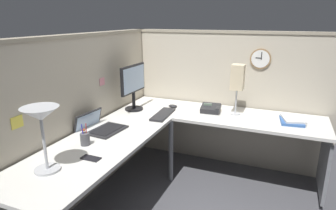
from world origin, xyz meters
name	(u,v)px	position (x,y,z in m)	size (l,w,h in m)	color
ground_plane	(179,190)	(0.00, 0.00, 0.00)	(6.80, 6.80, 0.00)	#47474C
cubicle_wall_back	(82,118)	(-0.36, 0.87, 0.79)	(2.57, 0.12, 1.58)	#B7AD99
cubicle_wall_right	(226,99)	(0.87, -0.27, 0.79)	(0.12, 2.37, 1.58)	#B7AD99
desk	(180,140)	(-0.15, -0.05, 0.63)	(2.35, 2.15, 0.73)	silver
monitor	(133,84)	(0.25, 0.64, 1.02)	(0.46, 0.20, 0.50)	black
laptop	(99,127)	(-0.40, 0.65, 0.75)	(0.37, 0.41, 0.22)	#232326
keyboard	(163,114)	(0.18, 0.26, 0.74)	(0.43, 0.14, 0.02)	#232326
computer_mouse	(173,106)	(0.49, 0.27, 0.75)	(0.06, 0.10, 0.03)	#232326
desk_lamp_dome	(41,119)	(-1.17, 0.52, 1.09)	(0.24, 0.24, 0.44)	#B7BABF
pen_cup	(85,139)	(-0.73, 0.55, 0.78)	(0.08, 0.08, 0.18)	#4C4C51
cell_phone	(91,158)	(-0.92, 0.36, 0.73)	(0.07, 0.14, 0.01)	black
office_phone	(211,109)	(0.49, -0.18, 0.77)	(0.21, 0.22, 0.11)	#232326
book_stack	(292,120)	(0.48, -1.00, 0.75)	(0.32, 0.25, 0.04)	#335999
desk_lamp_paper	(238,79)	(0.52, -0.43, 1.11)	(0.13, 0.13, 0.53)	#B7BABF
wall_clock	(260,59)	(0.82, -0.62, 1.29)	(0.04, 0.22, 0.22)	olive
pinned_note_middle	(102,82)	(-0.07, 0.82, 1.10)	(0.08, 0.00, 0.08)	pink
pinned_note_rightmost	(17,122)	(-1.11, 0.82, 1.01)	(0.10, 0.00, 0.09)	#EAD84C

